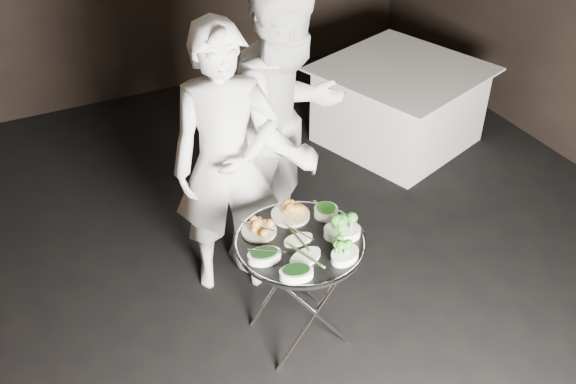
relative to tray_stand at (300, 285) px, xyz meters
name	(u,v)px	position (x,y,z in m)	size (l,w,h in m)	color
floor	(287,344)	(-0.09, -0.02, -0.42)	(6.00, 7.00, 0.05)	black
tray_stand	(300,285)	(0.00, 0.00, 0.00)	(0.48, 0.41, 0.71)	silver
serving_tray	(300,242)	(0.00, 0.00, 0.32)	(0.71, 0.71, 0.04)	black
potato_plate_a	(259,228)	(-0.17, 0.16, 0.36)	(0.19, 0.19, 0.07)	beige
potato_plate_b	(290,211)	(0.05, 0.21, 0.36)	(0.22, 0.22, 0.08)	beige
greens_bowl	(326,210)	(0.23, 0.13, 0.36)	(0.13, 0.13, 0.08)	white
asparagus_plate_a	(298,239)	(-0.01, 0.00, 0.34)	(0.17, 0.10, 0.03)	white
asparagus_plate_b	(305,257)	(-0.04, -0.14, 0.35)	(0.22, 0.17, 0.04)	white
spinach_bowl_a	(264,255)	(-0.23, -0.05, 0.36)	(0.19, 0.15, 0.07)	white
spinach_bowl_b	(296,272)	(-0.14, -0.24, 0.36)	(0.20, 0.15, 0.07)	white
broccoli_bowl_a	(342,230)	(0.22, -0.06, 0.36)	(0.24, 0.21, 0.08)	white
broccoli_bowl_b	(345,254)	(0.14, -0.22, 0.36)	(0.20, 0.17, 0.07)	white
serving_utensils	(297,225)	(0.02, 0.07, 0.38)	(0.59, 0.44, 0.01)	silver
waiter_left	(227,165)	(-0.16, 0.64, 0.48)	(0.64, 0.42, 1.75)	silver
waiter_right	(289,126)	(0.31, 0.77, 0.55)	(0.92, 0.72, 1.90)	silver
dining_table	(399,105)	(1.77, 1.62, -0.05)	(1.20, 1.20, 0.68)	white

